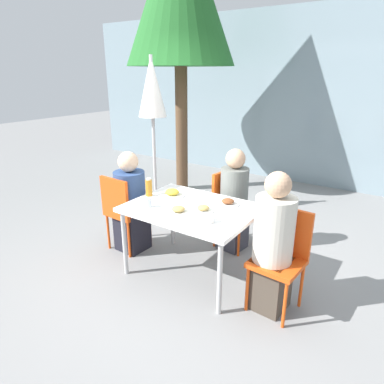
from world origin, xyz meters
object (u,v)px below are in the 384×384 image
(person_right, at_px, (273,247))
(chair_far, at_px, (230,203))
(bottle, at_px, (149,187))
(chair_right, at_px, (282,251))
(person_left, at_px, (131,205))
(person_far, at_px, (234,202))
(closed_umbrella, at_px, (152,96))
(drinking_cup, at_px, (148,203))
(chair_left, at_px, (123,208))
(salad_bowl, at_px, (206,218))

(person_right, relative_size, chair_far, 1.39)
(chair_far, xyz_separation_m, bottle, (-0.56, -0.76, 0.30))
(chair_right, bearing_deg, person_left, 3.62)
(person_far, height_order, closed_umbrella, closed_umbrella)
(person_right, height_order, person_far, person_right)
(chair_far, height_order, drinking_cup, chair_far)
(closed_umbrella, bearing_deg, chair_far, -9.14)
(person_far, bearing_deg, chair_left, -45.93)
(chair_far, bearing_deg, closed_umbrella, -91.90)
(closed_umbrella, relative_size, bottle, 11.23)
(person_left, bearing_deg, bottle, -3.86)
(chair_left, height_order, salad_bowl, chair_left)
(chair_left, height_order, chair_right, same)
(closed_umbrella, relative_size, drinking_cup, 23.99)
(person_left, xyz_separation_m, chair_right, (1.77, -0.03, -0.02))
(person_far, bearing_deg, chair_far, -122.06)
(chair_left, xyz_separation_m, salad_bowl, (1.20, -0.18, 0.23))
(chair_right, distance_m, closed_umbrella, 2.65)
(chair_left, height_order, bottle, bottle)
(person_left, relative_size, drinking_cup, 12.85)
(chair_left, height_order, person_left, person_left)
(chair_left, bearing_deg, person_left, 57.94)
(chair_left, xyz_separation_m, chair_right, (1.82, 0.05, 0.00))
(chair_far, bearing_deg, person_left, -42.85)
(drinking_cup, bearing_deg, person_far, 65.43)
(person_far, bearing_deg, salad_bowl, 19.82)
(person_right, xyz_separation_m, closed_umbrella, (-2.14, 1.04, 1.06))
(person_far, height_order, bottle, person_far)
(chair_left, height_order, person_right, person_right)
(chair_far, bearing_deg, chair_right, 57.11)
(person_left, height_order, chair_right, person_left)
(chair_left, height_order, drinking_cup, chair_left)
(person_far, bearing_deg, person_left, -47.43)
(person_left, relative_size, chair_right, 1.30)
(chair_right, relative_size, chair_far, 1.00)
(person_far, relative_size, closed_umbrella, 0.55)
(bottle, relative_size, drinking_cup, 2.14)
(closed_umbrella, bearing_deg, person_right, -25.89)
(bottle, height_order, drinking_cup, bottle)
(person_left, bearing_deg, salad_bowl, -10.11)
(person_right, bearing_deg, salad_bowl, 19.67)
(person_far, relative_size, bottle, 6.14)
(chair_far, height_order, salad_bowl, chair_far)
(chair_far, height_order, bottle, bottle)
(chair_far, relative_size, salad_bowl, 6.33)
(salad_bowl, bearing_deg, chair_left, 171.70)
(chair_left, xyz_separation_m, person_right, (1.76, -0.02, 0.06))
(person_right, height_order, chair_far, person_right)
(chair_far, xyz_separation_m, closed_umbrella, (-1.30, 0.21, 1.13))
(chair_right, bearing_deg, salad_bowl, 24.77)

